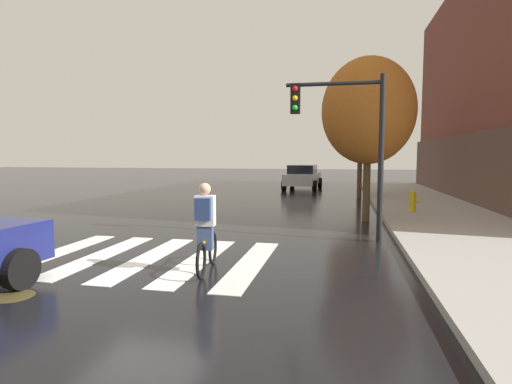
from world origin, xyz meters
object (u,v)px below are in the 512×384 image
Objects in this scene: street_tree_near at (368,111)px; cyclist at (206,228)px; manhole_cover at (13,296)px; sedan_mid at (303,177)px; traffic_light_near at (348,129)px; fire_hydrant at (413,201)px; street_tree_mid at (361,121)px.

cyclist is at bearing -115.39° from street_tree_near.
street_tree_near is at bearing 56.43° from manhole_cover.
traffic_light_near is at bearing -80.84° from sedan_mid.
fire_hydrant reaches higher than manhole_cover.
sedan_mid is (2.52, 21.54, 0.82)m from manhole_cover.
sedan_mid is at bearing 123.39° from street_tree_mid.
manhole_cover is 0.14× the size of sedan_mid.
traffic_light_near is 0.78× the size of street_tree_near.
street_tree_near is at bearing -75.50° from sedan_mid.
sedan_mid is 13.49m from street_tree_near.
street_tree_mid reaches higher than sedan_mid.
traffic_light_near reaches higher than manhole_cover.
street_tree_mid is at bearing 76.95° from cyclist.
cyclist is 4.82m from traffic_light_near.
traffic_light_near is (2.59, 3.53, 2.02)m from cyclist.
manhole_cover is at bearing -96.68° from sedan_mid.
manhole_cover is 7.96m from traffic_light_near.
traffic_light_near is 6.10m from fire_hydrant.
street_tree_mid reaches higher than manhole_cover.
manhole_cover is 3.25m from cyclist.
sedan_mid is at bearing 104.50° from street_tree_near.
street_tree_near reaches higher than manhole_cover.
street_tree_mid is (3.37, 14.55, 3.11)m from cyclist.
sedan_mid is 2.75× the size of cyclist.
sedan_mid is at bearing 99.16° from traffic_light_near.
fire_hydrant is 0.13× the size of street_tree_mid.
street_tree_near is (0.70, 3.39, 0.79)m from traffic_light_near.
manhole_cover is 0.82× the size of fire_hydrant.
traffic_light_near is 0.72× the size of street_tree_mid.
cyclist is at bearing -103.05° from street_tree_mid.
traffic_light_near is 3.55m from street_tree_near.
street_tree_near reaches higher than fire_hydrant.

